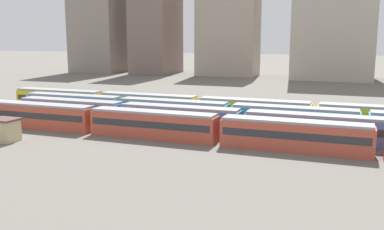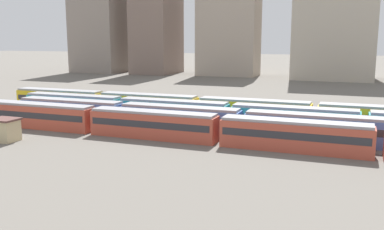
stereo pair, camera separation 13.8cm
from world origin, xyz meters
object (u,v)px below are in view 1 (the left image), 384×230
Objects in this scene: train_track_1 at (243,123)px; train_track_2 at (294,119)px; train_track_0 at (220,129)px; train_track_3 at (315,114)px; signal_hut at (5,130)px.

train_track_1 and train_track_2 have the same top height.
train_track_0 is 5.49m from train_track_1.
signal_hut is (-37.24, -24.24, -0.35)m from train_track_3.
train_track_0 is 18.72m from train_track_3.
train_track_3 reaches higher than signal_hut.
train_track_1 is 31.83m from signal_hut.
train_track_1 is at bearing -129.52° from train_track_3.
train_track_0 is 28.25m from signal_hut.
train_track_1 is (1.77, 5.20, 0.00)m from train_track_0.
train_track_3 is 44.44m from signal_hut.
train_track_0 is 0.66× the size of train_track_3.
train_track_2 is at bearing 40.18° from train_track_1.
signal_hut is at bearing -151.33° from train_track_2.
train_track_2 is at bearing -114.96° from train_track_3.
train_track_1 is at bearing 71.17° from train_track_0.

